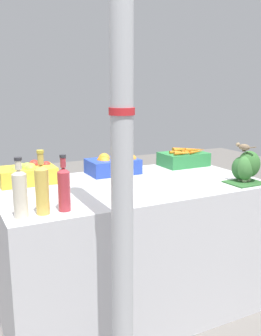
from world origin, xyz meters
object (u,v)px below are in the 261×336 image
support_pole (122,115)px  apple_crate (28,173)px  orange_crate (112,165)px  broccoli_pile (246,167)px  sparrow_bird (244,147)px  carrot_crate (184,158)px  juice_bottle_cloudy (20,192)px  juice_bottle_golden (42,188)px  juice_bottle_ruby (64,188)px

support_pole → apple_crate: bearing=102.0°
apple_crate → orange_crate: size_ratio=1.00×
broccoli_pile → sparrow_bird: size_ratio=1.69×
apple_crate → broccoli_pile: (1.23, -0.61, 0.04)m
apple_crate → broccoli_pile: size_ratio=1.57×
sparrow_bird → carrot_crate: bearing=-19.0°
broccoli_pile → carrot_crate: bearing=94.9°
carrot_crate → juice_bottle_cloudy: 1.48m
apple_crate → orange_crate: orange_crate is taller
juice_bottle_golden → carrot_crate: bearing=26.7°
broccoli_pile → juice_bottle_ruby: 1.19m
broccoli_pile → support_pole: bearing=-161.3°
orange_crate → juice_bottle_cloudy: bearing=-139.9°
carrot_crate → juice_bottle_ruby: juice_bottle_ruby is taller
apple_crate → carrot_crate: (1.18, -0.00, -0.00)m
juice_bottle_golden → juice_bottle_ruby: 0.11m
support_pole → carrot_crate: bearing=44.2°
carrot_crate → sparrow_bird: 0.62m
juice_bottle_golden → orange_crate: bearing=44.3°
juice_bottle_cloudy → sparrow_bird: (1.37, 0.03, 0.11)m
juice_bottle_ruby → sparrow_bird: bearing=1.3°
apple_crate → juice_bottle_cloudy: (-0.16, -0.63, 0.06)m
support_pole → apple_crate: support_pole is taller
support_pole → sparrow_bird: size_ratio=20.47×
juice_bottle_ruby → sparrow_bird: size_ratio=2.14×
juice_bottle_cloudy → sparrow_bird: size_ratio=2.17×
sparrow_bird → support_pole: bearing=87.8°
orange_crate → juice_bottle_golden: juice_bottle_golden is taller
support_pole → juice_bottle_golden: support_pole is taller
broccoli_pile → juice_bottle_ruby: size_ratio=0.79×
apple_crate → juice_bottle_golden: (-0.06, -0.63, 0.07)m
support_pole → apple_crate: (-0.20, 0.96, -0.42)m
juice_bottle_ruby → carrot_crate: bearing=28.9°
broccoli_pile → juice_bottle_golden: bearing=-178.9°
carrot_crate → juice_bottle_cloudy: (-1.34, -0.63, 0.06)m
orange_crate → broccoli_pile: bearing=-43.0°
juice_bottle_cloudy → juice_bottle_ruby: bearing=0.0°
orange_crate → juice_bottle_ruby: juice_bottle_ruby is taller
apple_crate → orange_crate: 0.58m
carrot_crate → support_pole: bearing=-135.8°
orange_crate → broccoli_pile: 0.89m
juice_bottle_ruby → support_pole: bearing=-64.1°
broccoli_pile → juice_bottle_cloudy: (-1.40, -0.02, 0.02)m
juice_bottle_golden → sparrow_bird: (1.27, 0.03, 0.10)m
carrot_crate → broccoli_pile: 0.61m
orange_crate → broccoli_pile: size_ratio=1.57×
broccoli_pile → juice_bottle_cloudy: juice_bottle_cloudy is taller
orange_crate → carrot_crate: size_ratio=1.00×
apple_crate → sparrow_bird: 1.36m
broccoli_pile → juice_bottle_golden: (-1.29, -0.02, 0.03)m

